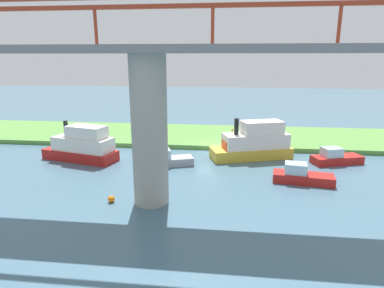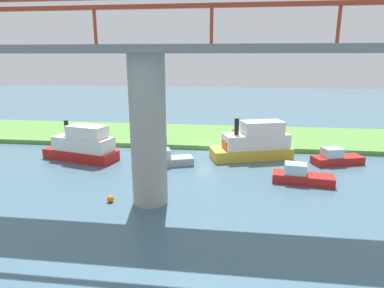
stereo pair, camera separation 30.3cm
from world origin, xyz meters
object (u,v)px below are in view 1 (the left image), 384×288
Objects in this scene: person_on_bank at (232,134)px; pontoon_yellow at (254,143)px; mooring_post at (165,140)px; marker_buoy at (111,199)px; bridge_pylon at (149,132)px; skiff_small at (335,158)px; houseboat_blue at (82,146)px; motorboat_white at (166,160)px; motorboat_red at (301,176)px.

person_on_bank is 5.88m from pontoon_yellow.
marker_buoy is (1.04, 15.24, -0.63)m from mooring_post.
bridge_pylon is 20.97× the size of marker_buoy.
person_on_bank is at bearing -32.63° from skiff_small.
houseboat_blue is at bearing -55.88° from marker_buoy.
mooring_post is at bearing -12.46° from skiff_small.
houseboat_blue is 1.56× the size of skiff_small.
bridge_pylon is at bearing 97.14° from mooring_post.
pontoon_yellow is 17.51× the size of marker_buoy.
motorboat_white is at bearing -86.29° from bridge_pylon.
person_on_bank reaches higher than mooring_post.
mooring_post is 0.09× the size of pontoon_yellow.
mooring_post reaches higher than marker_buoy.
skiff_small reaches higher than mooring_post.
pontoon_yellow reaches higher than mooring_post.
bridge_pylon is 13.57m from motorboat_red.
skiff_small is 1.02× the size of motorboat_red.
pontoon_yellow is 16.56m from marker_buoy.
bridge_pylon reaches higher than skiff_small.
mooring_post is at bearing -93.92° from marker_buoy.
marker_buoy is at bearing 75.01° from motorboat_white.
bridge_pylon is 13.62× the size of mooring_post.
houseboat_blue is at bearing -5.05° from motorboat_white.
pontoon_yellow is (-2.19, 5.44, 0.37)m from person_on_bank.
bridge_pylon is 15.56m from mooring_post.
pontoon_yellow is at bearing -157.58° from motorboat_white.
marker_buoy is at bearing 86.08° from mooring_post.
pontoon_yellow reaches higher than motorboat_white.
skiff_small reaches higher than marker_buoy.
marker_buoy is at bearing 30.85° from skiff_small.
skiff_small is 7.12m from motorboat_red.
mooring_post is at bearing -16.28° from pontoon_yellow.
bridge_pylon is at bearing 55.99° from pontoon_yellow.
person_on_bank reaches higher than marker_buoy.
skiff_small is (-16.55, -2.49, 0.00)m from motorboat_white.
houseboat_blue reaches higher than mooring_post.
motorboat_red is at bearing 165.63° from motorboat_white.
mooring_post is 0.15× the size of motorboat_red.
pontoon_yellow is at bearing -171.00° from houseboat_blue.
pontoon_yellow reaches higher than marker_buoy.
person_on_bank is at bearing -64.58° from motorboat_red.
motorboat_white is (6.40, 8.99, -0.62)m from person_on_bank.
person_on_bank is 13.41m from motorboat_red.
person_on_bank is 0.17× the size of houseboat_blue.
mooring_post is 0.15× the size of skiff_small.
motorboat_white reaches higher than marker_buoy.
skiff_small is (-16.01, -10.88, -4.66)m from bridge_pylon.
pontoon_yellow is (-17.45, -2.76, 0.11)m from houseboat_blue.
motorboat_red reaches higher than marker_buoy.
pontoon_yellow reaches higher than person_on_bank.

